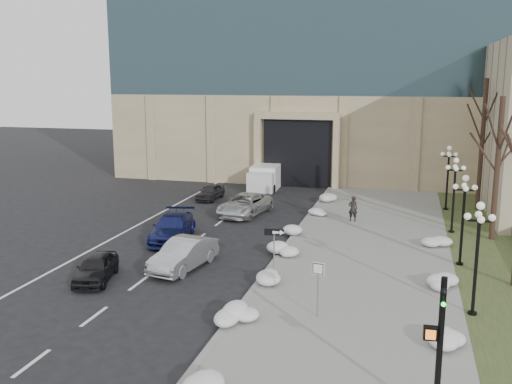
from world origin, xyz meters
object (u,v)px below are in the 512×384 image
(car_b, at_px, (184,254))
(traffic_signal, at_px, (438,353))
(pedestrian, at_px, (353,209))
(keep_sign, at_px, (318,278))
(lamppost_a, at_px, (478,244))
(lamppost_d, at_px, (448,169))
(one_way_sign, at_px, (277,239))
(car_c, at_px, (173,228))
(lamppost_c, at_px, (455,185))
(lamppost_b, at_px, (464,208))
(car_d, at_px, (245,205))
(box_truck, at_px, (266,177))
(car_e, at_px, (210,192))
(car_a, at_px, (96,268))

(car_b, bearing_deg, traffic_signal, -32.19)
(pedestrian, height_order, keep_sign, keep_sign)
(lamppost_a, bearing_deg, pedestrian, 113.70)
(traffic_signal, height_order, lamppost_d, lamppost_d)
(one_way_sign, bearing_deg, car_c, 138.11)
(keep_sign, bearing_deg, car_b, 161.07)
(lamppost_c, relative_size, lamppost_d, 1.00)
(one_way_sign, distance_m, traffic_signal, 12.00)
(traffic_signal, xyz_separation_m, lamppost_b, (1.77, 14.53, 0.94))
(lamppost_c, height_order, lamppost_d, same)
(car_d, bearing_deg, pedestrian, 6.78)
(box_truck, xyz_separation_m, lamppost_c, (14.80, -11.79, 2.08))
(lamppost_b, bearing_deg, one_way_sign, -151.57)
(keep_sign, distance_m, lamppost_a, 6.46)
(lamppost_b, xyz_separation_m, lamppost_d, (0.00, 13.00, 0.00))
(car_e, relative_size, lamppost_d, 0.75)
(car_d, distance_m, lamppost_d, 14.86)
(lamppost_a, relative_size, lamppost_b, 1.00)
(traffic_signal, distance_m, lamppost_d, 27.60)
(car_a, relative_size, lamppost_b, 0.79)
(box_truck, xyz_separation_m, lamppost_d, (14.80, -5.29, 2.08))
(car_d, height_order, lamppost_d, lamppost_d)
(car_b, height_order, lamppost_d, lamppost_d)
(car_a, bearing_deg, pedestrian, 38.76)
(car_d, bearing_deg, car_e, 142.98)
(car_a, height_order, one_way_sign, one_way_sign)
(lamppost_a, bearing_deg, lamppost_c, 90.00)
(lamppost_c, bearing_deg, car_c, -160.30)
(car_d, height_order, lamppost_b, lamppost_b)
(car_a, distance_m, car_c, 7.45)
(lamppost_b, bearing_deg, keep_sign, -125.63)
(one_way_sign, relative_size, keep_sign, 1.08)
(car_c, bearing_deg, car_d, 60.65)
(pedestrian, relative_size, lamppost_c, 0.36)
(car_d, distance_m, lamppost_a, 20.12)
(car_d, height_order, car_e, car_d)
(car_d, relative_size, lamppost_b, 1.12)
(pedestrian, height_order, lamppost_a, lamppost_a)
(lamppost_a, distance_m, lamppost_b, 6.50)
(lamppost_c, xyz_separation_m, lamppost_d, (0.00, 6.50, 0.00))
(keep_sign, bearing_deg, car_c, 149.45)
(car_a, bearing_deg, car_d, 63.44)
(car_b, xyz_separation_m, car_e, (-4.37, 16.28, -0.15))
(car_a, xyz_separation_m, car_c, (0.75, 7.41, 0.12))
(car_e, bearing_deg, car_a, -85.07)
(car_a, bearing_deg, lamppost_c, 23.46)
(car_c, xyz_separation_m, lamppost_a, (16.17, -7.21, 2.31))
(car_a, distance_m, lamppost_c, 21.59)
(box_truck, bearing_deg, car_e, -120.57)
(lamppost_a, height_order, lamppost_d, same)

